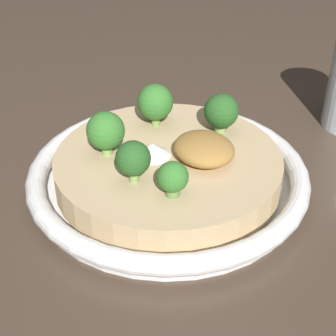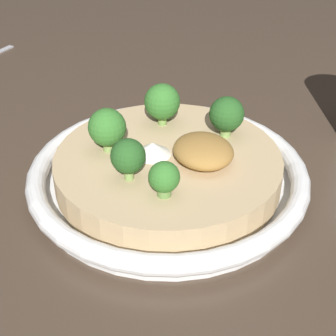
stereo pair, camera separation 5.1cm
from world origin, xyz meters
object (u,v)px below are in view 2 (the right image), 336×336
broccoli_right (162,102)px  broccoli_back_right (107,128)px  risotto_bowl (168,173)px  broccoli_back_left (164,178)px  broccoli_back (128,157)px  broccoli_front_right (227,115)px

broccoli_right → broccoli_back_right: bearing=109.6°
risotto_bowl → broccoli_back_right: (0.04, 0.05, 0.05)m
broccoli_back_right → broccoli_back_left: size_ratio=1.34×
broccoli_back_right → broccoli_back_left: (-0.10, -0.02, -0.01)m
broccoli_back → broccoli_back_left: size_ratio=1.22×
broccoli_back_left → broccoli_front_right: (0.07, -0.11, 0.01)m
broccoli_back_left → broccoli_back_right: bearing=11.0°
risotto_bowl → broccoli_front_right: (0.01, -0.07, 0.05)m
risotto_bowl → broccoli_back_left: size_ratio=8.39×
risotto_bowl → broccoli_right: size_ratio=6.10×
broccoli_back_right → broccoli_right: size_ratio=0.98×
broccoli_back_right → broccoli_right: bearing=-70.4°
broccoli_back → broccoli_back_left: 0.04m
broccoli_right → broccoli_front_right: broccoli_right is taller
risotto_bowl → broccoli_back_left: (-0.06, 0.03, 0.04)m
broccoli_right → broccoli_back_left: broccoli_right is taller
broccoli_back → broccoli_right: broccoli_right is taller
broccoli_back_left → broccoli_front_right: bearing=-57.1°
risotto_bowl → broccoli_front_right: size_ratio=6.48×
broccoli_back_right → broccoli_front_right: broccoli_back_right is taller
broccoli_right → broccoli_back_left: bearing=155.5°
broccoli_back → broccoli_back_left: broccoli_back is taller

